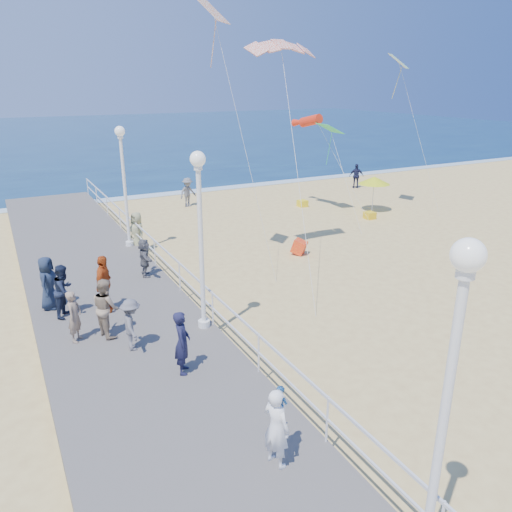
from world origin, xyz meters
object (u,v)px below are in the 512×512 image
spectator_1 (106,307)px  beach_walker_b (356,176)px  toddler_held (280,404)px  beach_chair_left (302,203)px  spectator_4 (48,283)px  spectator_6 (75,316)px  beach_chair_right (370,215)px  box_kite (299,248)px  lamp_post_mid (200,224)px  woman_holding_toddler (276,428)px  spectator_0 (182,342)px  lamp_post_far (124,174)px  lamp_post_near (449,384)px  spectator_2 (132,325)px  beach_walker_a (188,192)px  spectator_5 (145,258)px  beach_umbrella (374,180)px  spectator_3 (104,284)px  beach_walker_c (137,233)px  spectator_7 (64,290)px

spectator_1 → beach_walker_b: (21.32, 15.25, -0.39)m
toddler_held → beach_chair_left: 22.91m
spectator_4 → toddler_held: bearing=-133.4°
beach_chair_left → spectator_6: bearing=-142.0°
spectator_1 → beach_chair_right: spectator_1 is taller
beach_chair_right → box_kite: bearing=-153.9°
lamp_post_mid → spectator_1: (-2.70, 0.84, -2.38)m
woman_holding_toddler → spectator_0: spectator_0 is taller
lamp_post_far → beach_chair_right: (13.79, -0.28, -3.46)m
lamp_post_near → beach_chair_left: (11.98, 22.05, -3.46)m
spectator_2 → beach_walker_a: spectator_2 is taller
spectator_5 → beach_umbrella: 16.23m
spectator_5 → beach_walker_b: spectator_5 is taller
spectator_6 → beach_walker_a: (9.16, 15.52, -0.26)m
spectator_6 → beach_walker_b: size_ratio=0.86×
lamp_post_far → spectator_0: size_ratio=3.13×
spectator_3 → beach_umbrella: spectator_3 is taller
woman_holding_toddler → beach_walker_b: 29.55m
spectator_3 → spectator_6: spectator_3 is taller
woman_holding_toddler → spectator_0: (-0.48, 3.96, 0.01)m
lamp_post_far → beach_walker_b: bearing=20.8°
lamp_post_far → beach_walker_c: size_ratio=2.79×
lamp_post_near → toddler_held: bearing=104.4°
spectator_7 → beach_umbrella: (18.61, 7.22, 0.65)m
beach_walker_b → spectator_7: bearing=59.5°
spectator_3 → spectator_5: 3.18m
spectator_4 → spectator_5: bearing=-41.0°
spectator_7 → beach_chair_right: (17.38, 5.95, -1.06)m
beach_walker_c → beach_chair_right: (13.38, -0.30, -0.75)m
spectator_4 → beach_walker_b: bearing=-33.0°
lamp_post_far → beach_chair_right: lamp_post_far is taller
spectator_4 → beach_walker_a: size_ratio=0.98×
spectator_1 → beach_walker_b: bearing=-67.3°
lamp_post_far → lamp_post_near: bearing=-90.0°
spectator_0 → spectator_3: (-0.99, 4.62, 0.10)m
lamp_post_near → beach_walker_a: lamp_post_near is taller
spectator_4 → beach_walker_b: size_ratio=1.00×
spectator_7 → spectator_4: bearing=57.7°
spectator_2 → beach_walker_b: spectator_2 is taller
spectator_5 → spectator_3: bearing=149.8°
beach_umbrella → woman_holding_toddler: bearing=-134.8°
box_kite → lamp_post_mid: bearing=177.3°
spectator_7 → spectator_6: bearing=-147.7°
spectator_6 → lamp_post_far: bearing=10.0°
beach_umbrella → toddler_held: bearing=-134.8°
lamp_post_near → spectator_1: 10.47m
woman_holding_toddler → spectator_0: bearing=-11.2°
spectator_5 → spectator_4: bearing=120.0°
lamp_post_mid → spectator_6: size_ratio=3.46×
spectator_1 → spectator_6: 0.89m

